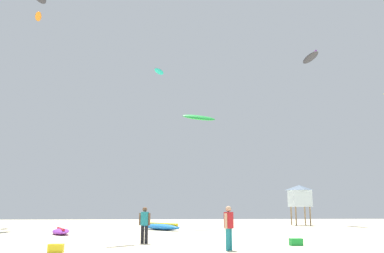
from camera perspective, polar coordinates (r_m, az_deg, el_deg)
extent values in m
cylinder|color=teal|center=(17.60, 5.19, -14.97)|extent=(0.16, 0.16, 0.86)
cylinder|color=teal|center=(17.42, 4.87, -15.02)|extent=(0.16, 0.16, 0.86)
cylinder|color=#B21E23|center=(17.48, 4.98, -12.52)|extent=(0.40, 0.40, 0.65)
cylinder|color=tan|center=(17.68, 5.35, -12.59)|extent=(0.12, 0.12, 0.60)
cylinder|color=tan|center=(17.27, 4.61, -12.63)|extent=(0.12, 0.12, 0.60)
sphere|color=tan|center=(17.47, 4.96, -11.06)|extent=(0.23, 0.23, 0.23)
cylinder|color=black|center=(21.08, -6.74, -14.32)|extent=(0.16, 0.16, 0.86)
cylinder|color=black|center=(21.02, -6.22, -14.34)|extent=(0.16, 0.16, 0.86)
cylinder|color=teal|center=(21.02, -6.43, -12.29)|extent=(0.39, 0.39, 0.64)
cylinder|color=brown|center=(21.09, -7.04, -12.35)|extent=(0.11, 0.11, 0.59)
cylinder|color=brown|center=(20.96, -5.82, -12.38)|extent=(0.11, 0.11, 0.59)
sphere|color=brown|center=(21.02, -6.41, -11.09)|extent=(0.23, 0.23, 0.23)
ellipsoid|color=blue|center=(34.47, -4.25, -13.40)|extent=(3.75, 4.65, 0.54)
cylinder|color=yellow|center=(34.46, -4.25, -13.05)|extent=(2.60, 3.70, 0.21)
ellipsoid|color=purple|center=(29.74, -17.37, -13.41)|extent=(2.12, 3.75, 0.46)
cylinder|color=red|center=(29.73, -17.35, -13.10)|extent=(1.19, 3.20, 0.16)
cylinder|color=#8C704C|center=(47.10, 15.07, -11.62)|extent=(0.14, 0.14, 1.90)
cylinder|color=#8C704C|center=(45.70, 15.73, -11.61)|extent=(0.14, 0.14, 1.90)
cylinder|color=#8C704C|center=(46.61, 13.30, -11.71)|extent=(0.14, 0.14, 1.90)
cylinder|color=#8C704C|center=(45.19, 13.91, -11.71)|extent=(0.14, 0.14, 1.90)
cube|color=silver|center=(46.15, 14.39, -9.43)|extent=(2.00, 2.00, 1.70)
pyramid|color=slate|center=(46.20, 14.33, -8.04)|extent=(2.30, 2.30, 0.55)
cube|color=green|center=(20.36, 13.90, -14.95)|extent=(0.56, 0.36, 0.32)
cube|color=yellow|center=(17.47, -17.96, -15.42)|extent=(0.56, 0.36, 0.32)
ellipsoid|color=orange|center=(52.63, -20.10, 13.82)|extent=(1.36, 2.67, 0.49)
ellipsoid|color=#2D2D33|center=(53.05, 15.73, 8.96)|extent=(1.17, 4.10, 0.44)
cylinder|color=purple|center=(53.11, 15.72, 9.15)|extent=(0.20, 3.77, 0.18)
ellipsoid|color=green|center=(39.06, 0.96, 1.21)|extent=(3.51, 2.13, 0.77)
ellipsoid|color=#19B29E|center=(46.46, -4.49, 7.44)|extent=(1.41, 2.05, 0.50)
cylinder|color=#2D2D33|center=(46.49, -4.48, 7.54)|extent=(0.91, 1.69, 0.09)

